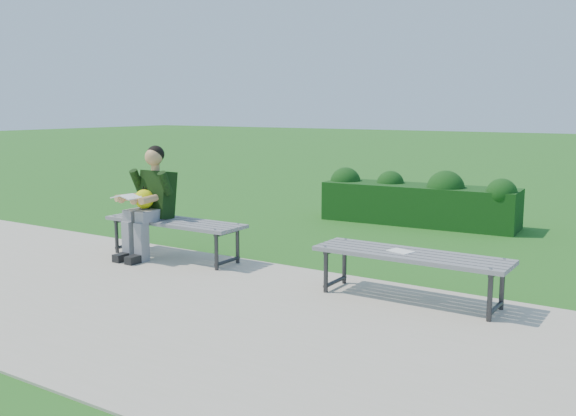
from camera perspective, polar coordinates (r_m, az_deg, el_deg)
The scene contains 7 objects.
ground at distance 7.23m, azimuth 0.24°, elevation -5.32°, with size 80.00×80.00×0.00m.
walkway at distance 5.88m, azimuth -9.07°, elevation -8.71°, with size 30.00×3.50×0.02m.
hedge at distance 10.02m, azimuth 11.50°, elevation 0.69°, with size 3.00×0.92×0.85m.
bench_left at distance 7.64m, azimuth -10.05°, elevation -1.48°, with size 1.80×0.50×0.46m.
bench_right at distance 5.98m, azimuth 10.85°, elevation -4.44°, with size 1.80×0.50×0.46m.
seated_boy at distance 7.74m, azimuth -12.21°, elevation 0.82°, with size 0.56×0.76×1.31m.
paper_sheet at distance 6.00m, azimuth 9.98°, elevation -3.80°, with size 0.26×0.21×0.01m.
Camera 1 is at (3.77, -5.90, 1.79)m, focal length 40.00 mm.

